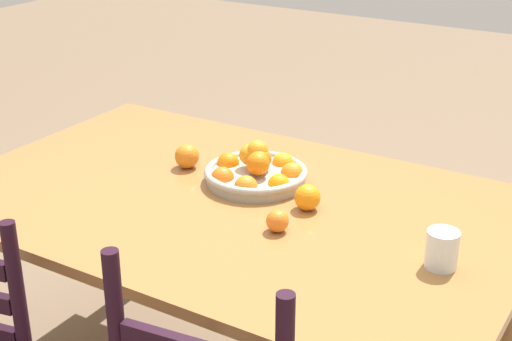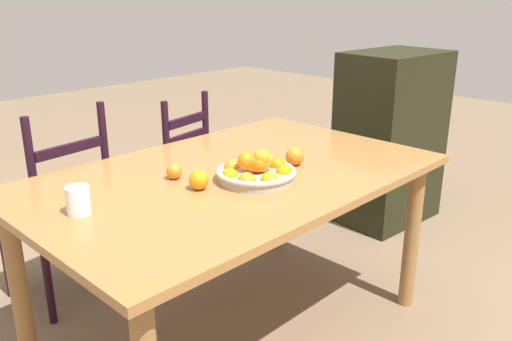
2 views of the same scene
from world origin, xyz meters
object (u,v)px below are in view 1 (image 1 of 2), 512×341
object	(u,v)px
orange_loose_0	(307,197)
orange_loose_2	(187,156)
drinking_glass	(442,249)
dining_table	(232,227)
orange_loose_1	(277,221)
fruit_bowl	(256,171)

from	to	relation	value
orange_loose_0	orange_loose_2	distance (m)	0.47
orange_loose_0	drinking_glass	xyz separation A→B (m)	(-0.42, 0.11, 0.01)
drinking_glass	dining_table	bearing A→B (deg)	-5.26
dining_table	orange_loose_1	xyz separation A→B (m)	(-0.21, 0.11, 0.12)
dining_table	orange_loose_0	xyz separation A→B (m)	(-0.22, -0.05, 0.13)
orange_loose_0	orange_loose_2	size ratio (longest dim) A/B	0.96
orange_loose_2	drinking_glass	distance (m)	0.91
orange_loose_0	drinking_glass	distance (m)	0.44
orange_loose_0	orange_loose_1	xyz separation A→B (m)	(0.01, 0.16, -0.01)
orange_loose_0	dining_table	bearing A→B (deg)	13.20
orange_loose_1	orange_loose_2	bearing A→B (deg)	-26.17
dining_table	fruit_bowl	size ratio (longest dim) A/B	5.31
orange_loose_0	drinking_glass	bearing A→B (deg)	165.36
fruit_bowl	drinking_glass	world-z (taller)	fruit_bowl
orange_loose_2	drinking_glass	world-z (taller)	drinking_glass
dining_table	fruit_bowl	xyz separation A→B (m)	(-0.00, -0.14, 0.13)
orange_loose_0	drinking_glass	size ratio (longest dim) A/B	0.77
dining_table	orange_loose_1	distance (m)	0.27
orange_loose_0	orange_loose_1	distance (m)	0.16
drinking_glass	orange_loose_0	bearing A→B (deg)	-14.64
fruit_bowl	drinking_glass	size ratio (longest dim) A/B	3.29
fruit_bowl	orange_loose_1	world-z (taller)	fruit_bowl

